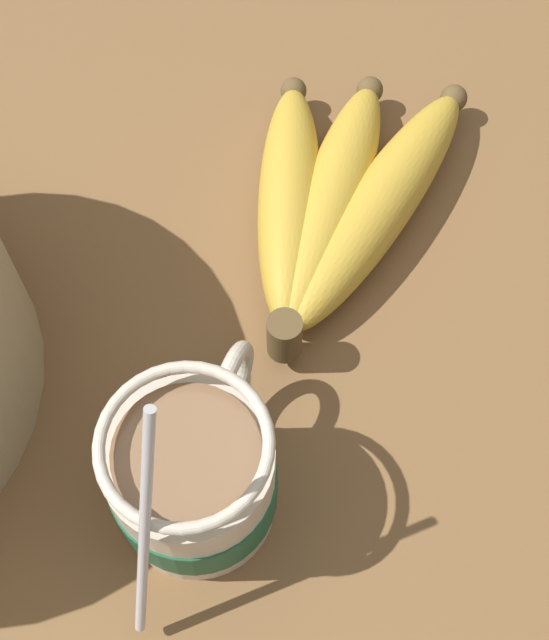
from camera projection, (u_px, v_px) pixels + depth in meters
The scene contains 3 objects.
table at pixel (292, 402), 52.38cm from camera, with size 104.00×104.00×3.42cm.
coffee_mug at pixel (194, 477), 44.29cm from camera, with size 14.95×8.43×16.62cm.
banana_bunch at pixel (337, 202), 54.62cm from camera, with size 22.67×13.88×4.39cm.
Camera 1 is at (-19.31, -6.18, 50.25)cm, focal length 50.00 mm.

